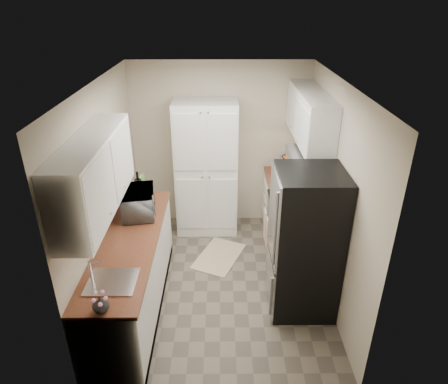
% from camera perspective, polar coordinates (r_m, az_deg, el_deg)
% --- Properties ---
extents(ground, '(3.20, 3.20, 0.00)m').
position_cam_1_polar(ground, '(5.25, -0.55, -12.57)').
color(ground, '#665B4C').
rests_on(ground, ground).
extents(room_shell, '(2.64, 3.24, 2.52)m').
position_cam_1_polar(room_shell, '(4.40, -0.88, 4.04)').
color(room_shell, beige).
rests_on(room_shell, ground).
extents(pantry_cabinet, '(0.90, 0.55, 2.00)m').
position_cam_1_polar(pantry_cabinet, '(5.87, -2.52, 3.32)').
color(pantry_cabinet, white).
rests_on(pantry_cabinet, ground).
extents(base_cabinet_left, '(0.60, 2.30, 0.88)m').
position_cam_1_polar(base_cabinet_left, '(4.75, -12.88, -11.45)').
color(base_cabinet_left, white).
rests_on(base_cabinet_left, ground).
extents(countertop_left, '(0.63, 2.33, 0.04)m').
position_cam_1_polar(countertop_left, '(4.48, -13.47, -6.80)').
color(countertop_left, brown).
rests_on(countertop_left, base_cabinet_left).
extents(base_cabinet_right, '(0.60, 0.80, 0.88)m').
position_cam_1_polar(base_cabinet_right, '(6.07, 8.85, -2.02)').
color(base_cabinet_right, white).
rests_on(base_cabinet_right, ground).
extents(countertop_right, '(0.63, 0.83, 0.04)m').
position_cam_1_polar(countertop_right, '(5.87, 9.16, 1.93)').
color(countertop_right, brown).
rests_on(countertop_right, base_cabinet_right).
extents(electric_range, '(0.71, 0.78, 1.13)m').
position_cam_1_polar(electric_range, '(5.37, 9.95, -5.74)').
color(electric_range, '#B7B7BC').
rests_on(electric_range, ground).
extents(refrigerator, '(0.70, 0.72, 1.70)m').
position_cam_1_polar(refrigerator, '(4.50, 11.53, -7.16)').
color(refrigerator, '#B7B7BC').
rests_on(refrigerator, ground).
extents(microwave, '(0.46, 0.61, 0.31)m').
position_cam_1_polar(microwave, '(4.87, -12.13, -1.45)').
color(microwave, '#B5B6BA').
rests_on(microwave, countertop_left).
extents(wine_bottle, '(0.09, 0.09, 0.34)m').
position_cam_1_polar(wine_bottle, '(5.22, -12.13, 0.75)').
color(wine_bottle, black).
rests_on(wine_bottle, countertop_left).
extents(flower_vase, '(0.15, 0.15, 0.14)m').
position_cam_1_polar(flower_vase, '(3.59, -17.23, -15.08)').
color(flower_vase, silver).
rests_on(flower_vase, countertop_left).
extents(cutting_board, '(0.03, 0.21, 0.26)m').
position_cam_1_polar(cutting_board, '(5.34, -11.31, 0.96)').
color(cutting_board, '#4C9A34').
rests_on(cutting_board, countertop_left).
extents(toaster_oven, '(0.41, 0.48, 0.25)m').
position_cam_1_polar(toaster_oven, '(5.84, 9.45, 3.30)').
color(toaster_oven, '#ABABB0').
rests_on(toaster_oven, countertop_right).
extents(fruit_basket, '(0.25, 0.25, 0.10)m').
position_cam_1_polar(fruit_basket, '(5.76, 9.43, 4.87)').
color(fruit_basket, '#FC5B0D').
rests_on(fruit_basket, toaster_oven).
extents(kitchen_mat, '(0.80, 0.96, 0.01)m').
position_cam_1_polar(kitchen_mat, '(5.66, -0.72, -9.16)').
color(kitchen_mat, beige).
rests_on(kitchen_mat, ground).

